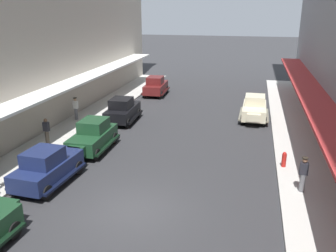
% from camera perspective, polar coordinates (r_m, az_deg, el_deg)
% --- Properties ---
extents(ground_plane, '(200.00, 200.00, 0.00)m').
position_cam_1_polar(ground_plane, '(15.61, -5.27, -13.11)').
color(ground_plane, '#2D2D30').
extents(sidewalk_right, '(3.00, 60.00, 0.15)m').
position_cam_1_polar(sidewalk_right, '(15.23, 23.66, -15.30)').
color(sidewalk_right, '#B7B5AD').
rests_on(sidewalk_right, ground).
extents(parked_car_0, '(2.20, 4.28, 1.84)m').
position_cam_1_polar(parked_car_0, '(21.67, -11.89, -1.43)').
color(parked_car_0, '#193D23').
rests_on(parked_car_0, ground).
extents(parked_car_1, '(2.31, 4.32, 1.84)m').
position_cam_1_polar(parked_car_1, '(18.12, -18.70, -6.04)').
color(parked_car_1, '#19234C').
rests_on(parked_car_1, ground).
extents(parked_car_2, '(2.31, 4.32, 1.84)m').
position_cam_1_polar(parked_car_2, '(34.96, -1.97, 6.45)').
color(parked_car_2, '#591919').
rests_on(parked_car_2, ground).
extents(parked_car_3, '(2.18, 4.28, 1.84)m').
position_cam_1_polar(parked_car_3, '(27.83, 13.59, 2.84)').
color(parked_car_3, beige).
rests_on(parked_car_3, ground).
extents(parked_car_5, '(2.28, 4.31, 1.84)m').
position_cam_1_polar(parked_car_5, '(26.76, -7.26, 2.61)').
color(parked_car_5, black).
rests_on(parked_car_5, ground).
extents(fire_hydrant, '(0.24, 0.24, 0.82)m').
position_cam_1_polar(fire_hydrant, '(19.82, 17.98, -5.05)').
color(fire_hydrant, '#B21E19').
rests_on(fire_hydrant, sidewalk_right).
extents(pedestrian_1, '(0.36, 0.28, 1.67)m').
position_cam_1_polar(pedestrian_1, '(27.52, -14.47, 2.75)').
color(pedestrian_1, slate).
rests_on(pedestrian_1, sidewalk_left).
extents(pedestrian_2, '(0.36, 0.28, 1.67)m').
position_cam_1_polar(pedestrian_2, '(17.33, 20.71, -7.17)').
color(pedestrian_2, slate).
rests_on(pedestrian_2, sidewalk_right).
extents(pedestrian_3, '(0.36, 0.24, 1.64)m').
position_cam_1_polar(pedestrian_3, '(22.97, -18.76, -0.78)').
color(pedestrian_3, '#4C4238').
rests_on(pedestrian_3, sidewalk_left).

